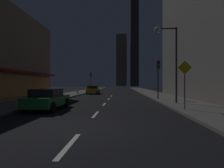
% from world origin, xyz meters
% --- Properties ---
extents(ground_plane, '(78.00, 136.00, 0.10)m').
position_xyz_m(ground_plane, '(0.00, 32.00, -0.05)').
color(ground_plane, black).
extents(sidewalk_right, '(4.00, 76.00, 0.15)m').
position_xyz_m(sidewalk_right, '(7.00, 32.00, 0.07)').
color(sidewalk_right, '#605E59').
rests_on(sidewalk_right, ground).
extents(sidewalk_left, '(4.00, 76.00, 0.15)m').
position_xyz_m(sidewalk_left, '(-7.00, 32.00, 0.07)').
color(sidewalk_left, '#605E59').
rests_on(sidewalk_left, ground).
extents(lane_marking_center, '(0.16, 23.00, 0.01)m').
position_xyz_m(lane_marking_center, '(0.00, 8.40, 0.01)').
color(lane_marking_center, silver).
rests_on(lane_marking_center, ground).
extents(skyscraper_distant_tall, '(8.17, 7.51, 40.34)m').
position_xyz_m(skyscraper_distant_tall, '(1.20, 133.57, 20.17)').
color(skyscraper_distant_tall, '#5D5845').
rests_on(skyscraper_distant_tall, ground).
extents(skyscraper_distant_mid, '(5.87, 5.02, 73.56)m').
position_xyz_m(skyscraper_distant_mid, '(10.68, 122.50, 36.78)').
color(skyscraper_distant_mid, '#2E2B22').
rests_on(skyscraper_distant_mid, ground).
extents(car_parked_near, '(1.98, 4.24, 1.45)m').
position_xyz_m(car_parked_near, '(-3.60, 4.94, 0.74)').
color(car_parked_near, '#1E722D').
rests_on(car_parked_near, ground).
extents(car_parked_far, '(1.98, 4.24, 1.45)m').
position_xyz_m(car_parked_far, '(-3.60, 24.30, 0.74)').
color(car_parked_far, gold).
rests_on(car_parked_far, ground).
extents(fire_hydrant_far_left, '(0.42, 0.30, 0.65)m').
position_xyz_m(fire_hydrant_far_left, '(-5.90, 22.33, 0.45)').
color(fire_hydrant_far_left, '#B2B2B2').
rests_on(fire_hydrant_far_left, sidewalk_left).
extents(traffic_light_near_right, '(0.32, 0.48, 4.20)m').
position_xyz_m(traffic_light_near_right, '(5.50, 12.52, 3.19)').
color(traffic_light_near_right, '#2D2D2D').
rests_on(traffic_light_near_right, sidewalk_right).
extents(traffic_light_far_left, '(0.32, 0.48, 4.20)m').
position_xyz_m(traffic_light_far_left, '(-5.50, 32.81, 3.19)').
color(traffic_light_far_left, '#2D2D2D').
rests_on(traffic_light_far_left, sidewalk_left).
extents(street_lamp_right, '(1.96, 0.56, 6.58)m').
position_xyz_m(street_lamp_right, '(5.38, 8.42, 5.07)').
color(street_lamp_right, '#38383D').
rests_on(street_lamp_right, sidewalk_right).
extents(pedestrian_crossing_sign, '(0.91, 0.08, 3.15)m').
position_xyz_m(pedestrian_crossing_sign, '(5.60, 4.66, 2.02)').
color(pedestrian_crossing_sign, slate).
rests_on(pedestrian_crossing_sign, sidewalk_right).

